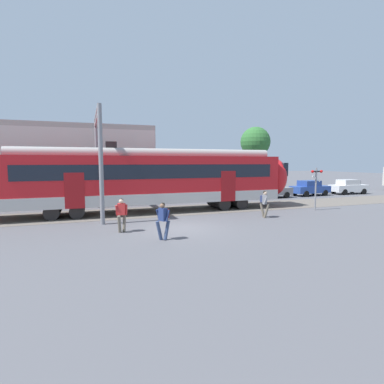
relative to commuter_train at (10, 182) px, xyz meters
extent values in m
plane|color=#515156|center=(8.77, -5.59, -2.25)|extent=(160.00, 160.00, 0.00)
cube|color=#B7B2AD|center=(8.52, 0.00, -1.20)|extent=(18.00, 3.06, 0.70)
cube|color=red|center=(8.52, 0.00, 0.35)|extent=(18.00, 3.00, 2.40)
cube|color=black|center=(8.52, -1.51, 0.55)|extent=(16.56, 0.03, 0.90)
cube|color=maroon|center=(13.47, -1.52, -0.50)|extent=(1.10, 0.04, 2.10)
cube|color=maroon|center=(3.57, -1.52, -0.50)|extent=(1.10, 0.04, 2.10)
cylinder|color=#9C9793|center=(8.52, 0.00, 1.73)|extent=(17.64, 0.70, 0.70)
cube|color=black|center=(5.82, 0.00, 2.28)|extent=(0.70, 0.12, 0.40)
cylinder|color=black|center=(14.80, 0.00, -1.80)|extent=(0.90, 2.40, 0.90)
cylinder|color=black|center=(13.40, 0.00, -1.80)|extent=(0.90, 2.40, 0.90)
cylinder|color=black|center=(3.64, 0.00, -1.80)|extent=(0.90, 2.40, 0.90)
cylinder|color=black|center=(2.24, 0.00, -1.80)|extent=(0.90, 2.40, 0.90)
ellipsoid|color=red|center=(18.07, 0.00, 0.00)|extent=(1.80, 2.85, 2.95)
cube|color=black|center=(18.42, 0.00, 0.60)|extent=(0.40, 2.40, 1.00)
cylinder|color=#6B6051|center=(5.68, -5.56, -1.82)|extent=(0.25, 0.38, 0.87)
cylinder|color=#6B6051|center=(5.93, -5.34, -1.82)|extent=(0.25, 0.38, 0.87)
cube|color=red|center=(5.80, -5.45, -1.11)|extent=(0.41, 0.33, 0.56)
cylinder|color=red|center=(6.04, -5.44, -1.16)|extent=(0.16, 0.26, 0.52)
cylinder|color=red|center=(5.57, -5.46, -1.16)|extent=(0.16, 0.26, 0.52)
sphere|color=beige|center=(5.80, -5.47, -0.72)|extent=(0.22, 0.22, 0.22)
sphere|color=black|center=(5.80, -5.45, -0.69)|extent=(0.20, 0.20, 0.20)
cube|color=navy|center=(5.86, -5.28, -1.09)|extent=(0.31, 0.23, 0.40)
cylinder|color=navy|center=(7.18, -7.51, -1.82)|extent=(0.38, 0.29, 0.87)
cylinder|color=navy|center=(7.51, -7.54, -1.82)|extent=(0.38, 0.29, 0.87)
cube|color=navy|center=(7.35, -7.53, -1.11)|extent=(0.38, 0.43, 0.56)
cylinder|color=navy|center=(7.52, -7.69, -1.16)|extent=(0.26, 0.19, 0.52)
cylinder|color=navy|center=(7.18, -7.36, -1.16)|extent=(0.26, 0.19, 0.52)
sphere|color=brown|center=(7.33, -7.53, -0.72)|extent=(0.22, 0.22, 0.22)
sphere|color=black|center=(7.35, -7.53, -0.69)|extent=(0.20, 0.20, 0.20)
cube|color=maroon|center=(7.51, -7.45, -1.09)|extent=(0.27, 0.32, 0.40)
cylinder|color=#6B6051|center=(14.56, -4.58, -1.82)|extent=(0.36, 0.35, 0.87)
cylinder|color=#6B6051|center=(14.47, -4.26, -1.82)|extent=(0.36, 0.35, 0.87)
cube|color=gray|center=(14.52, -4.42, -1.11)|extent=(0.42, 0.43, 0.56)
cylinder|color=gray|center=(14.60, -4.20, -1.16)|extent=(0.24, 0.23, 0.52)
cylinder|color=gray|center=(14.43, -4.63, -1.16)|extent=(0.24, 0.23, 0.52)
sphere|color=beige|center=(14.53, -4.43, -0.72)|extent=(0.22, 0.22, 0.22)
sphere|color=black|center=(14.52, -4.42, -0.69)|extent=(0.20, 0.20, 0.20)
cube|color=navy|center=(14.38, -4.30, -1.09)|extent=(0.30, 0.32, 0.40)
cube|color=gray|center=(20.74, 4.14, -1.61)|extent=(4.09, 1.87, 0.68)
cube|color=slate|center=(20.59, 4.13, -0.99)|extent=(1.98, 1.55, 0.56)
cube|color=black|center=(21.54, 4.18, -1.03)|extent=(0.20, 1.37, 0.48)
cylinder|color=black|center=(21.94, 4.99, -1.95)|extent=(0.61, 0.23, 0.60)
cylinder|color=black|center=(22.03, 3.43, -1.95)|extent=(0.61, 0.23, 0.60)
cylinder|color=black|center=(19.46, 4.84, -1.95)|extent=(0.61, 0.23, 0.60)
cylinder|color=black|center=(19.55, 3.29, -1.95)|extent=(0.61, 0.23, 0.60)
cube|color=#284799|center=(25.66, 4.49, -1.61)|extent=(4.09, 1.87, 0.68)
cube|color=navy|center=(25.51, 4.49, -0.99)|extent=(1.98, 1.55, 0.56)
cube|color=black|center=(26.46, 4.54, -1.03)|extent=(0.20, 1.37, 0.48)
cylinder|color=black|center=(26.85, 5.34, -1.95)|extent=(0.61, 0.23, 0.60)
cylinder|color=black|center=(26.94, 3.79, -1.95)|extent=(0.61, 0.23, 0.60)
cylinder|color=black|center=(24.37, 5.20, -1.95)|extent=(0.61, 0.23, 0.60)
cylinder|color=black|center=(24.47, 3.64, -1.95)|extent=(0.61, 0.23, 0.60)
cube|color=silver|center=(30.71, 4.44, -1.61)|extent=(4.08, 1.84, 0.68)
cube|color=silver|center=(30.56, 4.45, -0.99)|extent=(1.97, 1.53, 0.56)
cube|color=black|center=(31.50, 4.40, -1.03)|extent=(0.19, 1.37, 0.48)
cylinder|color=black|center=(31.98, 5.16, -1.95)|extent=(0.61, 0.23, 0.60)
cylinder|color=black|center=(31.91, 3.60, -1.95)|extent=(0.61, 0.23, 0.60)
cylinder|color=black|center=(29.51, 5.28, -1.95)|extent=(0.61, 0.23, 0.60)
cylinder|color=black|center=(29.43, 3.72, -1.95)|extent=(0.61, 0.23, 0.60)
cylinder|color=gray|center=(5.01, -3.20, 1.00)|extent=(0.24, 0.24, 6.50)
cylinder|color=gray|center=(5.01, 3.20, 1.00)|extent=(0.24, 0.24, 6.50)
cube|color=gray|center=(5.01, 0.00, 4.20)|extent=(0.20, 6.40, 0.16)
cube|color=gray|center=(5.01, 0.00, 3.80)|extent=(0.20, 6.40, 0.16)
cylinder|color=black|center=(5.01, 0.00, 3.20)|extent=(0.03, 0.03, 1.00)
cylinder|color=gray|center=(19.53, -3.13, -0.75)|extent=(0.11, 0.11, 3.00)
cube|color=black|center=(19.53, -3.13, 0.50)|extent=(0.80, 0.10, 0.10)
sphere|color=red|center=(19.15, -3.19, 0.50)|extent=(0.20, 0.20, 0.20)
sphere|color=red|center=(19.91, -3.19, 0.50)|extent=(0.20, 0.20, 0.20)
cube|color=white|center=(19.53, -3.16, 0.00)|extent=(0.72, 0.03, 0.48)
cube|color=beige|center=(1.30, 7.03, 0.75)|extent=(16.85, 5.00, 6.00)
cube|color=#A7A39B|center=(1.30, 7.03, 3.95)|extent=(16.85, 5.00, 0.40)
cylinder|color=brown|center=(23.71, 11.98, 0.04)|extent=(0.32, 0.32, 4.59)
sphere|color=#2D662D|center=(23.71, 11.98, 3.60)|extent=(3.59, 3.59, 3.59)
camera|label=1|loc=(4.28, -20.10, 1.17)|focal=28.00mm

